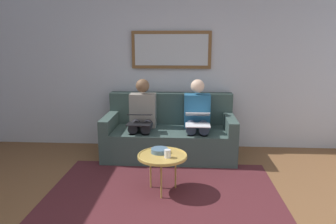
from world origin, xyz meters
TOP-DOWN VIEW (x-y plane):
  - wall_rear at (0.00, -2.60)m, footprint 6.00×0.12m
  - area_rug at (0.00, -0.85)m, footprint 2.60×1.80m
  - couch at (0.00, -2.12)m, footprint 1.89×0.90m
  - framed_mirror at (0.00, -2.51)m, footprint 1.22×0.05m
  - coffee_table at (0.01, -0.90)m, footprint 0.56×0.56m
  - cup at (-0.05, -0.83)m, footprint 0.07×0.07m
  - bowl at (0.05, -0.98)m, footprint 0.20×0.20m
  - person_left at (-0.40, -2.05)m, footprint 0.38×0.58m
  - laptop_white at (-0.40, -1.82)m, footprint 0.33×0.39m
  - person_right at (0.40, -2.05)m, footprint 0.38×0.58m
  - laptop_black at (0.40, -1.80)m, footprint 0.33×0.32m

SIDE VIEW (x-z plane):
  - area_rug at x=0.00m, z-range 0.00..0.01m
  - couch at x=0.00m, z-range -0.14..0.76m
  - coffee_table at x=0.01m, z-range 0.20..0.64m
  - bowl at x=0.05m, z-range 0.43..0.48m
  - cup at x=-0.05m, z-range 0.43..0.52m
  - person_left at x=-0.40m, z-range 0.04..1.18m
  - person_right at x=0.40m, z-range 0.04..1.18m
  - laptop_black at x=0.40m, z-range 0.56..0.69m
  - laptop_white at x=-0.40m, z-range 0.55..0.72m
  - wall_rear at x=0.00m, z-range 0.00..2.60m
  - framed_mirror at x=0.00m, z-range 1.26..1.84m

